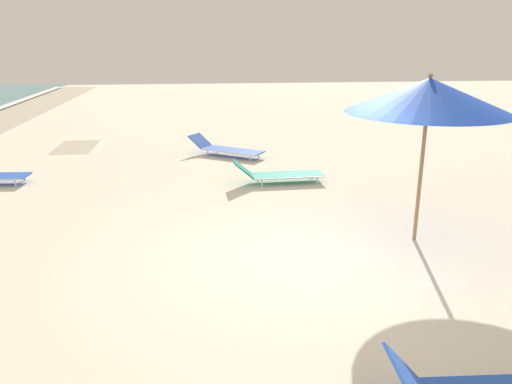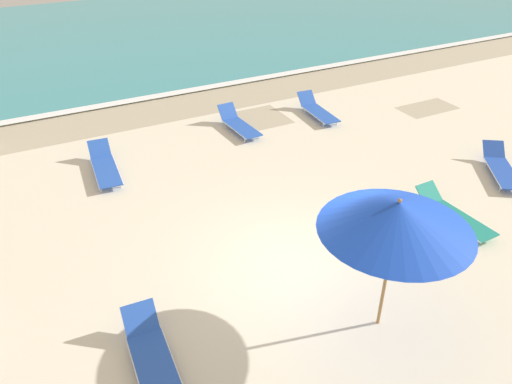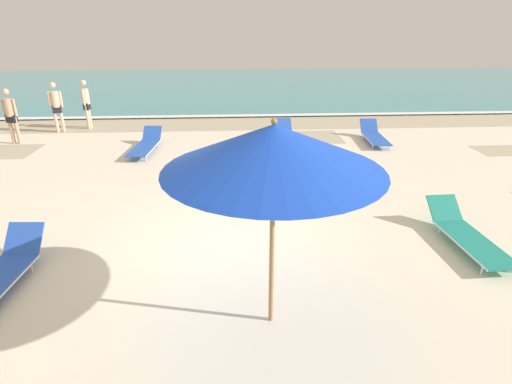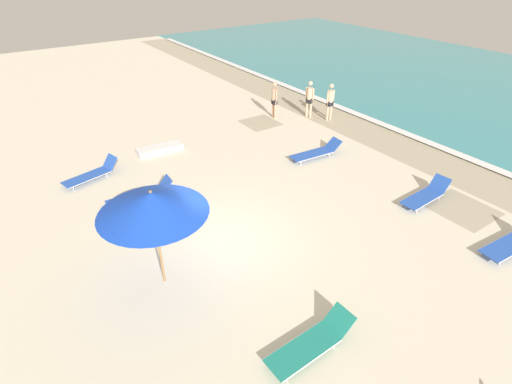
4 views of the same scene
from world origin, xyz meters
TOP-DOWN VIEW (x-y plane):
  - ground_plane at (0.00, 0.01)m, footprint 60.00×60.00m
  - beach_umbrella at (0.57, -2.03)m, footprint 2.50×2.50m
  - sun_lounger_near_water_right at (4.16, -0.32)m, footprint 0.69×2.08m
  - sun_lounger_mid_beach_solo at (7.01, 0.70)m, footprint 1.73×2.15m

SIDE VIEW (x-z plane):
  - ground_plane at x=0.00m, z-range -0.16..0.00m
  - sun_lounger_mid_beach_solo at x=7.01m, z-range -0.05..0.47m
  - sun_lounger_near_water_right at x=4.16m, z-range -0.06..0.49m
  - beach_umbrella at x=0.57m, z-range 1.00..3.67m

